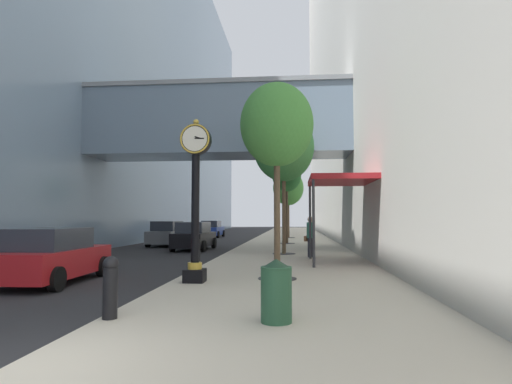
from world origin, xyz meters
TOP-DOWN VIEW (x-y plane):
  - ground_plane at (0.00, 27.00)m, footprint 110.00×110.00m
  - sidewalk_right at (3.20, 30.00)m, footprint 6.39×80.00m
  - building_block_left at (-12.30, 29.91)m, footprint 23.59×80.00m
  - street_clock at (0.70, 6.65)m, footprint 0.84×0.55m
  - bollard_nearest at (0.21, 2.50)m, footprint 0.27×0.27m
  - bollard_third at (0.21, 8.90)m, footprint 0.27×0.27m
  - street_tree_near at (2.90, 7.45)m, footprint 2.13×2.13m
  - street_tree_mid_near at (2.90, 15.66)m, footprint 2.96×2.96m
  - street_tree_mid_far at (2.90, 23.86)m, footprint 2.00×2.00m
  - street_tree_far at (2.90, 32.07)m, footprint 2.68×2.68m
  - trash_bin at (3.09, 2.52)m, footprint 0.53×0.53m
  - pedestrian_walking at (4.11, 14.15)m, footprint 0.52×0.45m
  - storefront_awning at (5.15, 11.88)m, footprint 2.40×3.60m
  - car_red_near at (-3.58, 6.95)m, footprint 2.14×4.11m
  - car_grey_mid at (-5.00, 22.70)m, footprint 2.03×4.19m
  - car_blue_far at (-4.50, 35.07)m, footprint 1.95×4.29m
  - car_black_trailing at (-2.42, 19.43)m, footprint 2.01×4.20m

SIDE VIEW (x-z plane):
  - ground_plane at x=0.00m, z-range 0.00..0.00m
  - sidewalk_right at x=3.20m, z-range 0.00..0.14m
  - trash_bin at x=3.09m, z-range 0.15..1.20m
  - bollard_nearest at x=0.21m, z-range 0.17..1.24m
  - bollard_third at x=0.21m, z-range 0.17..1.24m
  - car_red_near at x=-3.58m, z-range -0.02..1.56m
  - car_blue_far at x=-4.50m, z-range -0.02..1.57m
  - car_black_trailing at x=-2.42m, z-range -0.02..1.61m
  - car_grey_mid at x=-5.00m, z-range -0.02..1.62m
  - pedestrian_walking at x=4.11m, z-range 0.20..1.99m
  - street_clock at x=0.70m, z-range 0.36..4.82m
  - storefront_awning at x=5.15m, z-range 1.63..4.93m
  - street_tree_far at x=2.90m, z-range 1.53..7.44m
  - street_tree_near at x=2.90m, z-range 1.71..7.39m
  - street_tree_mid_far at x=2.90m, z-range 1.85..7.65m
  - street_tree_mid_near at x=2.90m, z-range 1.87..8.78m
  - building_block_left at x=-12.30m, z-range -0.07..32.43m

